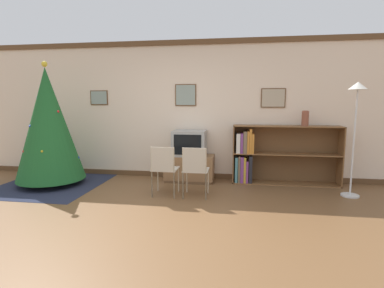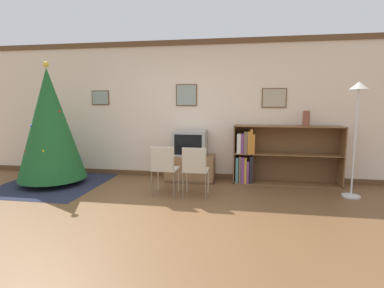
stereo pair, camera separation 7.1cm
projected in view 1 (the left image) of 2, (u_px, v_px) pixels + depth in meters
The scene contains 11 objects.
ground_plane at pixel (149, 222), 3.80m from camera, with size 24.00×24.00×0.00m, color brown.
wall_back at pixel (183, 110), 5.95m from camera, with size 8.89×0.11×2.70m.
area_rug at pixel (52, 184), 5.56m from camera, with size 1.80×1.99×0.01m.
christmas_tree at pixel (48, 124), 5.40m from camera, with size 1.20×1.20×2.22m.
tv_console at pixel (190, 168), 5.77m from camera, with size 0.92×0.50×0.50m.
television at pixel (190, 143), 5.70m from camera, with size 0.62×0.48×0.48m.
folding_chair_left at pixel (164, 168), 4.79m from camera, with size 0.40×0.40×0.82m.
folding_chair_right at pixel (195, 169), 4.72m from camera, with size 0.40×0.40×0.82m.
bookshelf at pixel (267, 155), 5.60m from camera, with size 1.94×0.36×1.09m.
vase at pixel (305, 118), 5.36m from camera, with size 0.12×0.12×0.28m.
standing_lamp at pixel (356, 109), 4.66m from camera, with size 0.28×0.28×1.83m.
Camera 1 is at (1.09, -3.50, 1.51)m, focal length 28.00 mm.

